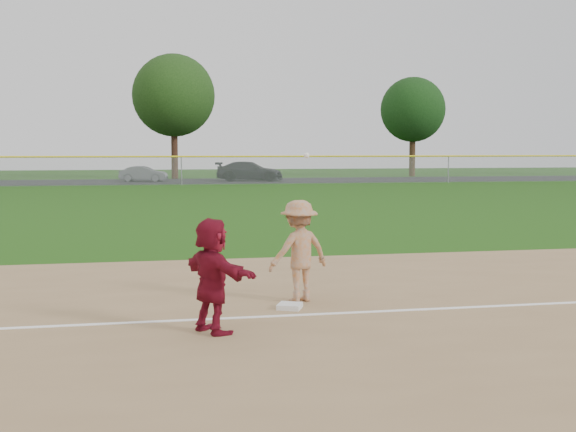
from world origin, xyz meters
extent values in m
plane|color=#1D490E|center=(0.00, 0.00, 0.00)|extent=(160.00, 160.00, 0.00)
cube|color=white|center=(0.00, -0.80, 0.03)|extent=(60.00, 0.10, 0.01)
cube|color=black|center=(0.00, 46.00, 0.01)|extent=(120.00, 10.00, 0.01)
cube|color=silver|center=(-0.33, -0.33, 0.06)|extent=(0.47, 0.47, 0.08)
imported|color=maroon|center=(-1.65, -1.55, 0.80)|extent=(1.12, 1.49, 1.57)
imported|color=#5C5E64|center=(-2.63, 46.10, 0.61)|extent=(3.83, 2.04, 1.20)
imported|color=black|center=(5.62, 45.49, 0.78)|extent=(5.64, 3.37, 1.53)
imported|color=gray|center=(-0.07, 0.21, 0.85)|extent=(1.22, 0.94, 1.66)
sphere|color=white|center=(0.02, 0.08, 2.40)|extent=(0.09, 0.09, 0.09)
plane|color=#999EA0|center=(0.00, 40.00, 1.00)|extent=(110.00, 0.00, 110.00)
cylinder|color=yellow|center=(0.00, 40.00, 2.00)|extent=(110.00, 0.12, 0.12)
cylinder|color=gray|center=(0.00, 40.00, 1.00)|extent=(0.08, 0.08, 2.00)
cylinder|color=gray|center=(20.00, 40.00, 1.00)|extent=(0.08, 0.08, 2.00)
cylinder|color=#341D13|center=(0.00, 51.50, 2.05)|extent=(0.56, 0.56, 4.10)
sphere|color=#18350F|center=(0.00, 51.50, 7.08)|extent=(7.00, 7.00, 7.00)
cylinder|color=#362313|center=(22.00, 52.80, 1.82)|extent=(0.56, 0.56, 3.64)
sphere|color=black|center=(22.00, 52.80, 6.19)|extent=(6.00, 6.00, 6.00)
camera|label=1|loc=(-2.51, -11.16, 2.49)|focal=45.00mm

